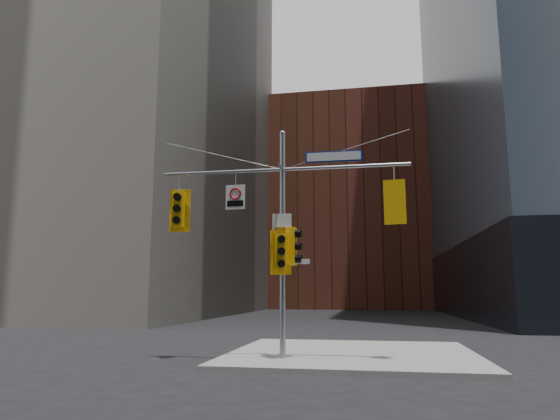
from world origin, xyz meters
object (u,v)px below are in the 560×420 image
(traffic_light_west_arm, at_px, (179,210))
(regulatory_sign_arm, at_px, (235,196))
(traffic_light_pole_side, at_px, (293,246))
(street_sign_blade, at_px, (334,156))
(signal_assembly, at_px, (283,218))
(traffic_light_pole_front, at_px, (281,252))
(traffic_light_east_arm, at_px, (395,203))

(traffic_light_west_arm, height_order, regulatory_sign_arm, regulatory_sign_arm)
(traffic_light_pole_side, bearing_deg, regulatory_sign_arm, 98.11)
(traffic_light_pole_side, bearing_deg, street_sign_blade, -82.42)
(signal_assembly, relative_size, regulatory_sign_arm, 10.00)
(traffic_light_pole_side, bearing_deg, signal_assembly, 97.59)
(traffic_light_pole_side, distance_m, street_sign_blade, 3.12)
(regulatory_sign_arm, bearing_deg, signal_assembly, 1.76)
(traffic_light_pole_side, bearing_deg, traffic_light_west_arm, 97.27)
(traffic_light_pole_side, height_order, street_sign_blade, street_sign_blade)
(regulatory_sign_arm, bearing_deg, traffic_light_pole_front, -8.04)
(street_sign_blade, height_order, regulatory_sign_arm, street_sign_blade)
(traffic_light_west_arm, relative_size, regulatory_sign_arm, 1.78)
(traffic_light_pole_front, bearing_deg, signal_assembly, 76.65)
(traffic_light_west_arm, relative_size, street_sign_blade, 0.79)
(traffic_light_west_arm, relative_size, traffic_light_pole_front, 1.04)
(traffic_light_west_arm, height_order, traffic_light_pole_side, traffic_light_west_arm)
(regulatory_sign_arm, bearing_deg, traffic_light_east_arm, 1.25)
(traffic_light_pole_side, bearing_deg, traffic_light_east_arm, -82.53)
(signal_assembly, height_order, traffic_light_pole_side, signal_assembly)
(signal_assembly, bearing_deg, traffic_light_pole_front, -90.32)
(signal_assembly, distance_m, traffic_light_west_arm, 3.51)
(traffic_light_pole_front, bearing_deg, street_sign_blade, -3.72)
(traffic_light_east_arm, distance_m, street_sign_blade, 2.40)
(traffic_light_west_arm, height_order, traffic_light_pole_front, traffic_light_west_arm)
(traffic_light_west_arm, xyz_separation_m, traffic_light_east_arm, (6.97, -0.01, 0.00))
(traffic_light_east_arm, bearing_deg, signal_assembly, 5.56)
(traffic_light_pole_side, distance_m, traffic_light_pole_front, 0.47)
(traffic_light_pole_front, height_order, regulatory_sign_arm, regulatory_sign_arm)
(traffic_light_pole_side, distance_m, regulatory_sign_arm, 2.50)
(signal_assembly, distance_m, traffic_light_east_arm, 3.50)
(traffic_light_pole_front, relative_size, street_sign_blade, 0.76)
(traffic_light_east_arm, bearing_deg, traffic_light_west_arm, 5.44)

